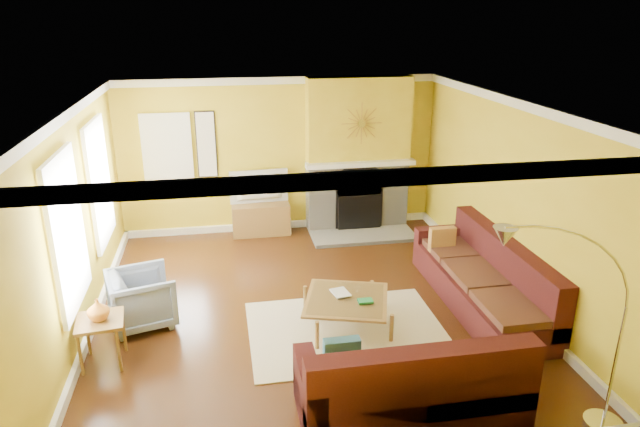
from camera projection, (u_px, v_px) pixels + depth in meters
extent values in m
cube|color=#4D2810|center=(307.00, 307.00, 7.65)|extent=(5.50, 6.00, 0.02)
cube|color=white|center=(306.00, 104.00, 6.73)|extent=(5.50, 6.00, 0.02)
cube|color=gold|center=(280.00, 155.00, 9.98)|extent=(5.50, 0.02, 2.70)
cube|color=gold|center=(367.00, 340.00, 4.41)|extent=(5.50, 0.02, 2.70)
cube|color=gold|center=(76.00, 226.00, 6.73)|extent=(0.02, 6.00, 2.70)
cube|color=gold|center=(509.00, 200.00, 7.65)|extent=(0.02, 6.00, 2.70)
cube|color=white|center=(98.00, 183.00, 7.89)|extent=(0.06, 1.22, 1.72)
cube|color=white|center=(66.00, 232.00, 6.13)|extent=(0.06, 1.22, 1.72)
cube|color=white|center=(167.00, 149.00, 9.55)|extent=(0.82, 0.06, 1.22)
cube|color=white|center=(206.00, 145.00, 9.65)|extent=(0.34, 0.04, 1.14)
cube|color=white|center=(361.00, 164.00, 9.82)|extent=(1.92, 0.22, 0.08)
cube|color=gray|center=(363.00, 236.00, 9.95)|extent=(1.80, 0.70, 0.06)
cube|color=beige|center=(346.00, 330.00, 7.07)|extent=(2.40, 1.80, 0.02)
cube|color=olive|center=(261.00, 219.00, 10.07)|extent=(1.00, 0.45, 0.55)
imported|color=black|center=(260.00, 188.00, 9.87)|extent=(1.03, 0.19, 0.59)
cube|color=white|center=(282.00, 224.00, 10.16)|extent=(0.30, 0.30, 0.30)
imported|color=gray|center=(142.00, 299.00, 7.12)|extent=(0.95, 0.93, 0.71)
imported|color=orange|center=(98.00, 310.00, 6.22)|extent=(0.25, 0.25, 0.25)
imported|color=white|center=(333.00, 294.00, 7.11)|extent=(0.25, 0.30, 0.03)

